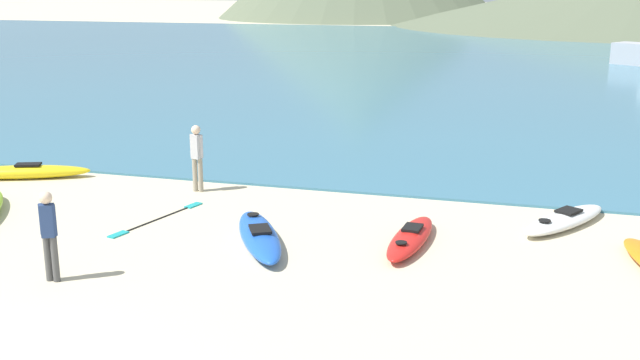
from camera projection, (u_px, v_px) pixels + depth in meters
The scene contains 8 objects.
bay_water at pixel (440, 56), 51.00m from camera, with size 160.00×70.00×0.06m, color teal.
kayak_on_sand_0 at pixel (564, 219), 15.43m from camera, with size 2.06×2.77×0.33m.
kayak_on_sand_1 at pixel (259, 236), 14.37m from camera, with size 2.09×3.03×0.37m.
kayak_on_sand_2 at pixel (22, 172), 19.18m from camera, with size 3.41×1.81×0.39m.
kayak_on_sand_4 at pixel (411, 238), 14.33m from camera, with size 0.80×2.74×0.33m.
person_near_foreground at pixel (49, 230), 12.40m from camera, with size 0.32×0.25×1.57m.
person_near_waterline at pixel (197, 154), 17.82m from camera, with size 0.33×0.24×1.62m.
loose_paddle at pixel (158, 219), 15.88m from camera, with size 0.84×2.74×0.03m.
Camera 1 is at (6.50, -5.78, 4.87)m, focal length 42.00 mm.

